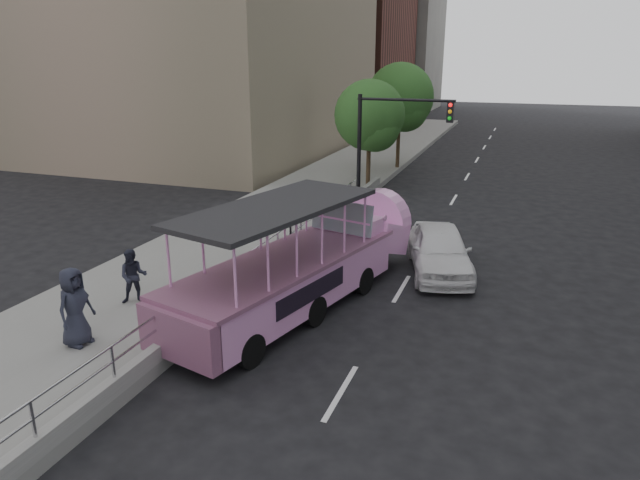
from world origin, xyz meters
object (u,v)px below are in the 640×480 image
duck_boat (306,264)px  car (440,250)px  pedestrian_mid (133,276)px  parking_sign (290,223)px  street_tree_far (401,100)px  traffic_signal (386,135)px  pedestrian_far (75,307)px  street_tree_near (371,118)px

duck_boat → car: size_ratio=2.15×
pedestrian_mid → parking_sign: parking_sign is taller
car → street_tree_far: 17.24m
street_tree_far → traffic_signal: bearing=-81.6°
pedestrian_far → street_tree_far: size_ratio=0.30×
street_tree_near → street_tree_far: street_tree_far is taller
pedestrian_far → street_tree_near: street_tree_near is taller
car → duck_boat: bearing=-146.5°
parking_sign → street_tree_far: 17.61m
traffic_signal → street_tree_near: 3.80m
parking_sign → street_tree_far: (-0.22, 17.40, 2.75)m
duck_boat → pedestrian_far: (-3.92, -4.69, 0.08)m
duck_boat → pedestrian_far: size_ratio=5.13×
pedestrian_mid → parking_sign: bearing=29.2°
duck_boat → parking_sign: 2.90m
duck_boat → street_tree_far: 20.16m
duck_boat → pedestrian_mid: duck_boat is taller
car → street_tree_near: street_tree_near is taller
street_tree_near → street_tree_far: size_ratio=0.89×
parking_sign → traffic_signal: (1.18, 7.97, 1.94)m
parking_sign → street_tree_far: size_ratio=0.38×
duck_boat → car: 4.92m
pedestrian_mid → street_tree_far: street_tree_far is taller
duck_boat → parking_sign: duck_boat is taller
parking_sign → duck_boat: bearing=-58.4°
pedestrian_mid → street_tree_far: (2.44, 22.09, 3.24)m
traffic_signal → street_tree_near: size_ratio=0.91×
pedestrian_far → street_tree_near: bearing=-2.4°
pedestrian_far → pedestrian_mid: bearing=9.6°
pedestrian_far → street_tree_far: 24.82m
pedestrian_far → traffic_signal: (3.59, 15.10, 2.25)m
car → parking_sign: (-4.72, -1.26, 0.78)m
car → parking_sign: size_ratio=1.87×
pedestrian_mid → street_tree_near: street_tree_near is taller
traffic_signal → street_tree_far: 9.57m
car → parking_sign: parking_sign is taller
pedestrian_far → street_tree_near: 18.81m
traffic_signal → street_tree_far: (-1.40, 9.43, 0.81)m
pedestrian_mid → pedestrian_far: size_ratio=0.80×
street_tree_far → duck_boat: bearing=-85.0°
car → pedestrian_far: size_ratio=2.38×
car → street_tree_near: 11.76m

